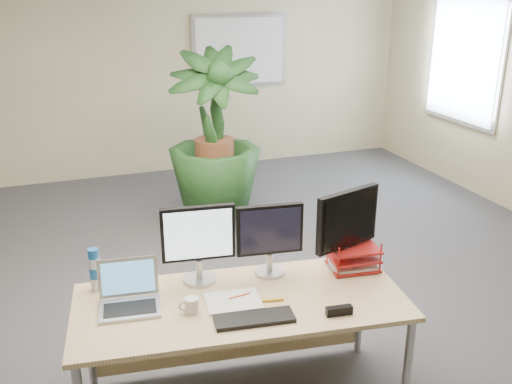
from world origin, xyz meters
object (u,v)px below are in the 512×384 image
object	(u,v)px
monitor_right	(270,235)
laptop	(129,295)
floor_plant	(215,155)
desk	(238,313)
monitor_left	(198,239)

from	to	relation	value
monitor_right	laptop	distance (m)	0.89
floor_plant	laptop	xyz separation A→B (m)	(-1.21, -2.56, 0.03)
floor_plant	laptop	bearing A→B (deg)	-115.34
laptop	desk	bearing A→B (deg)	-5.62
monitor_left	laptop	bearing A→B (deg)	-163.45
desk	monitor_right	world-z (taller)	monitor_right
desk	floor_plant	bearing A→B (deg)	77.06
desk	laptop	world-z (taller)	laptop
desk	monitor_left	world-z (taller)	monitor_left
monitor_left	laptop	size ratio (longest dim) A/B	1.32
monitor_left	laptop	world-z (taller)	monitor_left
desk	monitor_right	bearing A→B (deg)	28.79
laptop	monitor_right	bearing A→B (deg)	5.15
monitor_right	laptop	xyz separation A→B (m)	(-0.86, -0.08, -0.20)
monitor_right	desk	bearing A→B (deg)	-151.21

